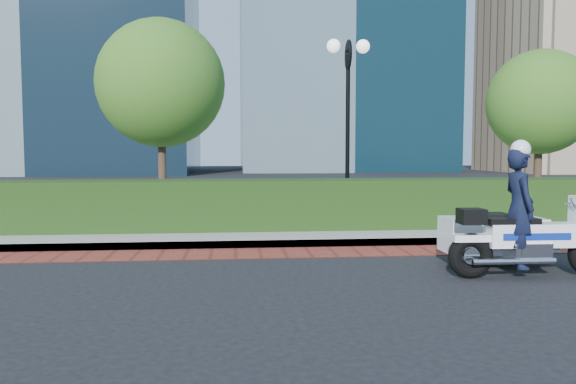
{
  "coord_description": "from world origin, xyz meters",
  "views": [
    {
      "loc": [
        -1.68,
        -7.95,
        1.74
      ],
      "look_at": [
        -0.71,
        2.17,
        1.0
      ],
      "focal_mm": 35.0,
      "sensor_mm": 36.0,
      "label": 1
    }
  ],
  "objects": [
    {
      "name": "brick_strip",
      "position": [
        0.0,
        1.5,
        0.01
      ],
      "size": [
        60.0,
        1.0,
        0.01
      ],
      "primitive_type": "cube",
      "color": "maroon",
      "rests_on": "ground"
    },
    {
      "name": "ground",
      "position": [
        0.0,
        0.0,
        0.0
      ],
      "size": [
        120.0,
        120.0,
        0.0
      ],
      "primitive_type": "plane",
      "color": "black",
      "rests_on": "ground"
    },
    {
      "name": "hedge_main",
      "position": [
        0.0,
        3.6,
        0.65
      ],
      "size": [
        18.0,
        1.2,
        1.0
      ],
      "primitive_type": "cube",
      "color": "black",
      "rests_on": "sidewalk"
    },
    {
      "name": "police_motorcycle",
      "position": [
        2.29,
        -0.32,
        0.65
      ],
      "size": [
        2.34,
        1.65,
        1.9
      ],
      "rotation": [
        0.0,
        0.0,
        -0.02
      ],
      "color": "black",
      "rests_on": "ground"
    },
    {
      "name": "lamppost",
      "position": [
        1.0,
        5.2,
        2.96
      ],
      "size": [
        1.02,
        0.7,
        4.21
      ],
      "color": "black",
      "rests_on": "sidewalk"
    },
    {
      "name": "tree_c",
      "position": [
        6.5,
        6.5,
        3.05
      ],
      "size": [
        2.8,
        2.8,
        4.3
      ],
      "color": "#332319",
      "rests_on": "sidewalk"
    },
    {
      "name": "tree_b",
      "position": [
        -3.5,
        6.5,
        3.43
      ],
      "size": [
        3.2,
        3.2,
        4.89
      ],
      "color": "#332319",
      "rests_on": "sidewalk"
    },
    {
      "name": "sidewalk",
      "position": [
        0.0,
        6.0,
        0.07
      ],
      "size": [
        60.0,
        8.0,
        0.15
      ],
      "primitive_type": "cube",
      "color": "gray",
      "rests_on": "ground"
    }
  ]
}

